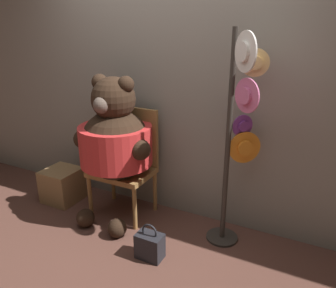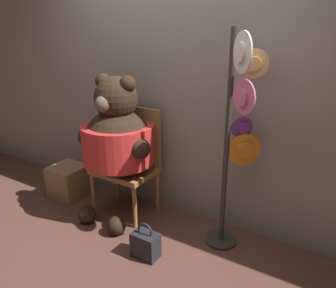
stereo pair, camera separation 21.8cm
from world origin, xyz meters
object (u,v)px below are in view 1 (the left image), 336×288
at_px(handbag_on_ground, 150,245).
at_px(hat_display_rack, 238,131).
at_px(teddy_bear, 115,140).
at_px(chair, 126,158).

bearing_deg(handbag_on_ground, hat_display_rack, 44.35).
xyz_separation_m(teddy_bear, hat_display_rack, (1.11, 0.10, 0.22)).
xyz_separation_m(chair, handbag_on_ground, (0.59, -0.57, -0.45)).
height_order(teddy_bear, handbag_on_ground, teddy_bear).
bearing_deg(hat_display_rack, handbag_on_ground, -135.65).
bearing_deg(handbag_on_ground, teddy_bear, 145.39).
distance_m(chair, hat_display_rack, 1.20).
distance_m(hat_display_rack, handbag_on_ground, 1.17).
bearing_deg(teddy_bear, chair, 89.04).
relative_size(chair, hat_display_rack, 0.59).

